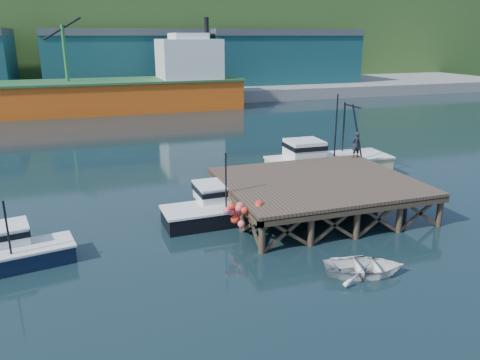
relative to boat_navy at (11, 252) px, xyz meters
name	(u,v)px	position (x,y,z in m)	size (l,w,h in m)	color
ground	(237,221)	(12.51, 1.96, -0.74)	(300.00, 300.00, 0.00)	black
wharf	(319,183)	(18.01, 1.77, 1.20)	(12.00, 10.00, 2.62)	brown
far_quay	(125,89)	(12.51, 71.96, 0.26)	(160.00, 40.00, 2.00)	gray
warehouse_mid	(126,61)	(12.51, 66.96, 5.76)	(28.00, 16.00, 9.00)	#1A4D55
warehouse_right	(276,59)	(42.51, 66.96, 5.76)	(30.00, 16.00, 9.00)	#1A4D55
cargo_ship	(80,90)	(4.04, 49.96, 2.57)	(55.50, 10.00, 13.75)	#E05915
hillside	(110,36)	(12.51, 101.96, 10.26)	(220.00, 50.00, 22.00)	#2D511E
boat_navy	(11,252)	(0.00, 0.00, 0.00)	(6.16, 3.74, 3.67)	#0D1932
boat_black	(221,207)	(11.61, 2.46, 0.09)	(7.38, 6.22, 4.52)	black
trawler	(327,161)	(22.23, 8.46, 0.64)	(10.03, 3.73, 6.67)	beige
dinghy	(364,267)	(16.11, -6.48, -0.34)	(2.76, 3.86, 0.80)	white
dockworker	(356,145)	(23.41, 6.23, 2.37)	(0.72, 0.47, 1.97)	black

